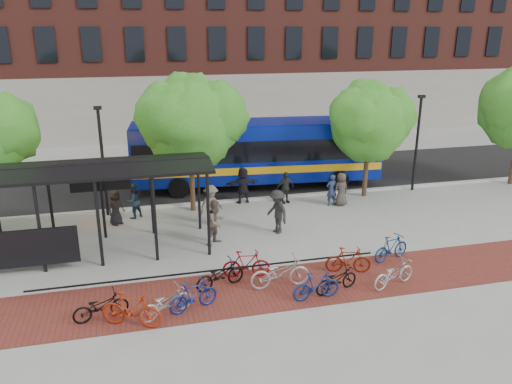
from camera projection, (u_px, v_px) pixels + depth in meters
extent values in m
plane|color=#9E9E99|center=(271.00, 230.00, 21.85)|extent=(160.00, 160.00, 0.00)
cube|color=black|center=(235.00, 179.00, 29.22)|extent=(160.00, 8.00, 0.01)
cube|color=#B7B7B2|center=(250.00, 199.00, 25.52)|extent=(160.00, 0.25, 0.12)
cube|color=maroon|center=(253.00, 290.00, 16.79)|extent=(24.00, 3.00, 0.01)
cube|color=black|center=(211.00, 282.00, 17.32)|extent=(12.00, 0.05, 0.95)
cube|color=brown|center=(302.00, 9.00, 44.96)|extent=(55.00, 14.00, 20.00)
cylinder|color=black|center=(40.00, 229.00, 17.58)|extent=(0.12, 0.12, 3.30)
cylinder|color=black|center=(51.00, 204.00, 20.07)|extent=(0.12, 0.12, 3.30)
cylinder|color=black|center=(99.00, 224.00, 18.04)|extent=(0.12, 0.12, 3.30)
cylinder|color=black|center=(102.00, 201.00, 20.52)|extent=(0.12, 0.12, 3.30)
cylinder|color=black|center=(155.00, 220.00, 18.49)|extent=(0.12, 0.12, 3.30)
cylinder|color=black|center=(152.00, 197.00, 20.98)|extent=(0.12, 0.12, 3.30)
cylinder|color=black|center=(208.00, 215.00, 18.95)|extent=(0.12, 0.12, 3.30)
cylinder|color=black|center=(199.00, 193.00, 21.43)|extent=(0.12, 0.12, 3.30)
cube|color=black|center=(12.00, 250.00, 17.51)|extent=(4.50, 0.08, 1.40)
cube|color=black|center=(66.00, 174.00, 17.84)|extent=(10.60, 1.65, 0.29)
cube|color=black|center=(70.00, 164.00, 19.13)|extent=(10.60, 1.65, 0.29)
cube|color=black|center=(73.00, 169.00, 19.90)|extent=(9.00, 0.10, 0.40)
cube|color=black|center=(100.00, 182.00, 20.38)|extent=(2.40, 0.12, 0.70)
cube|color=#FF7200|center=(101.00, 182.00, 20.46)|extent=(2.20, 0.02, 0.55)
sphere|color=#3D7A20|center=(1.00, 130.00, 21.23)|extent=(3.20, 3.20, 3.20)
cylinder|color=#382619|center=(192.00, 185.00, 23.82)|extent=(0.24, 0.24, 2.52)
sphere|color=#3D7A20|center=(190.00, 124.00, 22.89)|extent=(4.20, 4.20, 4.20)
sphere|color=#3D7A20|center=(212.00, 116.00, 23.22)|extent=(3.36, 3.36, 3.36)
sphere|color=#3D7A20|center=(171.00, 117.00, 22.30)|extent=(3.15, 3.15, 3.15)
sphere|color=#3D7A20|center=(190.00, 105.00, 23.03)|extent=(2.94, 2.94, 2.94)
cylinder|color=#382619|center=(365.00, 175.00, 25.90)|extent=(0.24, 0.24, 2.27)
sphere|color=#3D7A20|center=(369.00, 124.00, 25.07)|extent=(3.80, 3.80, 3.80)
sphere|color=#3D7A20|center=(385.00, 117.00, 25.37)|extent=(3.04, 3.04, 3.04)
sphere|color=#3D7A20|center=(358.00, 118.00, 24.49)|extent=(2.85, 2.85, 2.85)
sphere|color=#3D7A20|center=(368.00, 107.00, 25.21)|extent=(2.66, 2.66, 2.66)
cylinder|color=black|center=(103.00, 164.00, 22.79)|extent=(0.14, 0.14, 5.00)
cube|color=black|center=(98.00, 108.00, 21.99)|extent=(0.35, 0.20, 0.15)
cylinder|color=black|center=(417.00, 145.00, 26.43)|extent=(0.14, 0.14, 5.00)
cube|color=black|center=(422.00, 97.00, 25.63)|extent=(0.35, 0.20, 0.15)
cube|color=navy|center=(257.00, 150.00, 27.29)|extent=(13.62, 4.14, 3.07)
cube|color=black|center=(257.00, 146.00, 27.21)|extent=(13.35, 4.16, 1.12)
cube|color=#EEAC14|center=(257.00, 163.00, 27.53)|extent=(13.49, 4.18, 0.39)
cube|color=navy|center=(257.00, 123.00, 26.83)|extent=(13.32, 3.83, 0.20)
cylinder|color=black|center=(179.00, 188.00, 25.80)|extent=(1.10, 0.41, 1.07)
cylinder|color=black|center=(179.00, 172.00, 28.53)|extent=(1.10, 0.41, 1.07)
cylinder|color=black|center=(339.00, 181.00, 27.00)|extent=(1.10, 0.41, 1.07)
cylinder|color=black|center=(324.00, 167.00, 29.73)|extent=(1.10, 0.41, 1.07)
imported|color=black|center=(101.00, 306.00, 15.02)|extent=(1.75, 0.95, 0.87)
imported|color=#9F270E|center=(131.00, 309.00, 14.61)|extent=(1.94, 1.26, 1.14)
imported|color=#B1B1B3|center=(166.00, 302.00, 15.18)|extent=(1.85, 1.30, 0.92)
imported|color=navy|center=(193.00, 296.00, 15.50)|extent=(1.71, 0.98, 0.99)
imported|color=black|center=(220.00, 275.00, 16.84)|extent=(1.92, 1.19, 0.95)
imported|color=maroon|center=(246.00, 264.00, 17.55)|extent=(1.73, 0.74, 1.01)
imported|color=#A6A6A9|center=(280.00, 273.00, 16.86)|extent=(2.07, 0.74, 1.08)
imported|color=navy|center=(316.00, 286.00, 16.11)|extent=(1.65, 0.57, 0.98)
imported|color=black|center=(336.00, 280.00, 16.61)|extent=(1.77, 1.03, 0.88)
imported|color=maroon|center=(348.00, 260.00, 17.89)|extent=(1.69, 0.90, 0.98)
imported|color=#ADADB0|center=(394.00, 273.00, 16.95)|extent=(1.92, 1.18, 0.95)
imported|color=navy|center=(391.00, 248.00, 18.85)|extent=(1.75, 0.97, 1.01)
imported|color=black|center=(116.00, 207.00, 22.22)|extent=(0.94, 0.90, 1.62)
imported|color=#1A2D3E|center=(133.00, 201.00, 22.96)|extent=(1.02, 0.99, 1.66)
imported|color=brown|center=(211.00, 205.00, 22.20)|extent=(1.36, 1.14, 1.83)
imported|color=#282828|center=(285.00, 188.00, 24.96)|extent=(1.00, 0.58, 1.61)
imported|color=black|center=(243.00, 185.00, 24.97)|extent=(1.75, 0.72, 1.83)
imported|color=#3D3630|center=(341.00, 189.00, 24.62)|extent=(0.93, 0.74, 1.67)
imported|color=#212F4E|center=(331.00, 190.00, 24.61)|extent=(0.63, 0.45, 1.59)
imported|color=brown|center=(216.00, 222.00, 20.17)|extent=(1.15, 1.13, 1.87)
imported|color=black|center=(277.00, 212.00, 21.25)|extent=(1.10, 1.41, 1.92)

